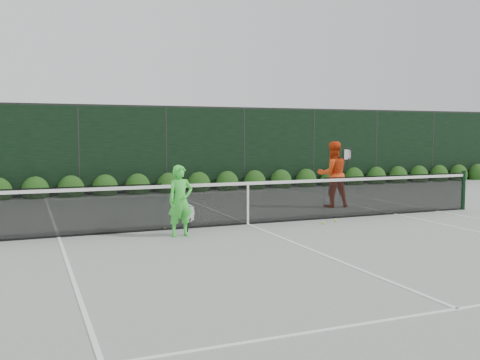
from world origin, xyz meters
name	(u,v)px	position (x,y,z in m)	size (l,w,h in m)	color
ground	(248,224)	(0.00, 0.00, 0.00)	(80.00, 80.00, 0.00)	gray
tennis_net	(247,201)	(-0.02, 0.00, 0.53)	(12.90, 0.10, 1.07)	black
player_woman	(181,201)	(-1.81, -0.79, 0.72)	(0.63, 0.42, 1.45)	#40DB40
player_man	(333,174)	(3.36, 1.79, 0.93)	(1.00, 0.83, 1.86)	#DF4012
court_lines	(248,224)	(0.00, 0.00, 0.01)	(11.03, 23.83, 0.01)	white
windscreen_fence	(306,165)	(0.00, -2.71, 1.51)	(32.00, 21.07, 3.06)	black
hedge_row	(169,186)	(0.00, 7.15, 0.23)	(31.66, 0.65, 0.94)	#18360E
tennis_balls	(277,224)	(0.57, -0.36, 0.03)	(4.06, 0.73, 0.07)	#D1ED34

